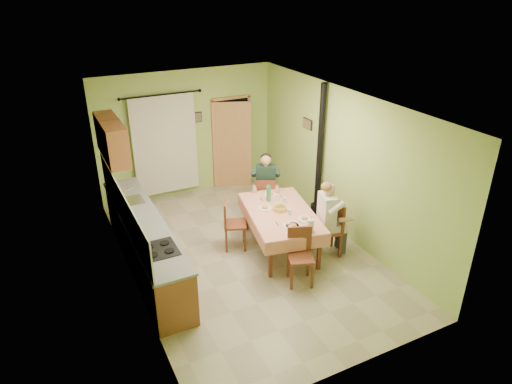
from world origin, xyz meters
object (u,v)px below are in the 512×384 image
chair_far (265,207)px  chair_right (327,239)px  chair_left (234,233)px  stove_flue (319,172)px  man_right (329,210)px  man_far (266,180)px  chair_near (300,267)px  dining_table (280,230)px

chair_far → chair_right: (0.40, -1.63, 0.00)m
chair_right → chair_left: size_ratio=1.06×
chair_far → stove_flue: (0.98, -0.40, 0.74)m
chair_right → chair_left: chair_right is taller
chair_right → man_right: size_ratio=0.73×
chair_right → man_far: bearing=26.4°
chair_far → chair_near: (-0.49, -2.15, 0.00)m
chair_near → man_far: man_far is taller
chair_far → chair_near: 2.21m
chair_far → stove_flue: 1.29m
chair_near → man_far: 2.29m
chair_near → chair_left: 1.55m
dining_table → chair_near: (-0.22, -1.05, -0.09)m
man_far → man_right: 1.68m
chair_far → chair_right: chair_right is taller
chair_left → chair_far: bearing=146.5°
stove_flue → chair_near: bearing=-130.1°
dining_table → chair_near: chair_near is taller
dining_table → man_far: size_ratio=1.50×
dining_table → chair_far: chair_far is taller
chair_near → chair_right: 1.03m
dining_table → man_right: 0.98m
chair_near → chair_left: (-0.52, 1.46, 0.00)m
man_far → man_right: (0.38, -1.64, 0.00)m
chair_near → chair_right: size_ratio=0.94×
chair_near → man_right: (0.88, 0.53, 0.59)m
chair_far → stove_flue: size_ratio=0.34×
man_far → stove_flue: size_ratio=0.50×
dining_table → chair_near: 1.08m
man_far → chair_right: bearing=-49.3°
chair_left → man_right: 1.78m
man_right → chair_left: bearing=69.0°
man_far → man_right: bearing=-49.8°
chair_left → man_right: bearing=78.2°
chair_near → chair_left: bearing=-49.7°
chair_left → man_right: (1.39, -0.93, 0.59)m
chair_left → stove_flue: bearing=120.2°
chair_near → stove_flue: size_ratio=0.34×
chair_far → man_far: man_far is taller
dining_table → stove_flue: 1.57m
chair_far → stove_flue: bearing=4.6°
chair_left → dining_table: bearing=82.9°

